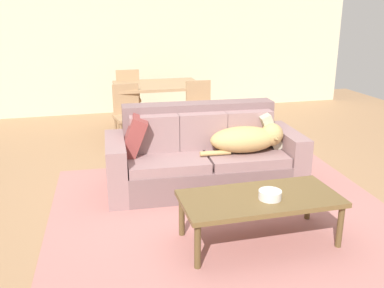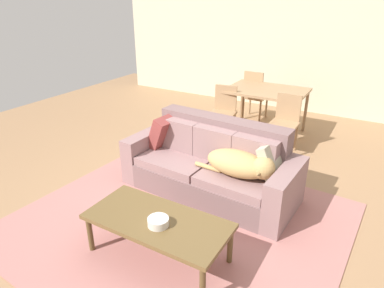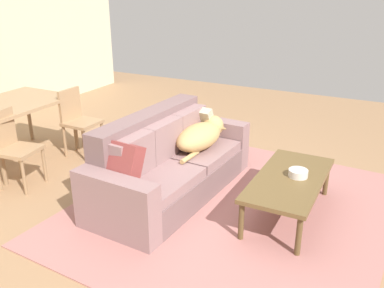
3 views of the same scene
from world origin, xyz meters
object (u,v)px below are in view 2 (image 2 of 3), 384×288
couch (212,166)px  throw_pillow_by_right_arm (274,161)px  coffee_table (158,223)px  bowl_on_coffee_table (158,222)px  throw_pillow_by_left_arm (165,132)px  dining_table (266,93)px  dining_chair_near_right (285,120)px  dog_on_left_cushion (241,164)px  dining_chair_far_left (255,94)px  dining_chair_near_left (223,110)px

couch → throw_pillow_by_right_arm: 0.78m
coffee_table → bowl_on_coffee_table: bowl_on_coffee_table is taller
throw_pillow_by_left_arm → dining_table: (0.63, 2.06, 0.10)m
couch → bowl_on_coffee_table: size_ratio=11.41×
throw_pillow_by_right_arm → dining_chair_near_right: bearing=101.6°
dog_on_left_cushion → dining_chair_far_left: (-0.93, 2.88, -0.05)m
throw_pillow_by_left_arm → coffee_table: throw_pillow_by_left_arm is taller
dining_chair_near_left → dining_chair_far_left: 1.11m
bowl_on_coffee_table → dining_chair_far_left: 4.08m
dining_chair_near_right → coffee_table: bearing=-95.5°
dining_chair_near_left → dining_table: bearing=38.7°
dog_on_left_cushion → dining_chair_far_left: bearing=111.2°
throw_pillow_by_left_arm → couch: bearing=-6.6°
dining_chair_near_left → dining_chair_far_left: bearing=75.8°
dining_chair_far_left → dining_chair_near_left: bearing=84.8°
couch → dining_chair_far_left: dining_chair_far_left is taller
dining_chair_near_right → dining_table: bearing=132.1°
throw_pillow_by_right_arm → dining_chair_far_left: size_ratio=0.43×
dining_table → dining_chair_far_left: (-0.40, 0.55, -0.19)m
dining_table → dining_chair_far_left: 0.71m
couch → throw_pillow_by_left_arm: bearing=176.7°
dining_table → dining_chair_near_left: size_ratio=1.48×
dog_on_left_cushion → bowl_on_coffee_table: bearing=-99.8°
throw_pillow_by_right_arm → dining_chair_near_right: (-0.32, 1.58, -0.10)m
dog_on_left_cushion → throw_pillow_by_left_arm: throw_pillow_by_left_arm is taller
throw_pillow_by_left_arm → throw_pillow_by_right_arm: (1.46, -0.08, -0.01)m
throw_pillow_by_right_arm → bowl_on_coffee_table: throw_pillow_by_right_arm is taller
dining_chair_near_left → dog_on_left_cushion: bearing=-67.4°
couch → dining_chair_near_right: (0.41, 1.58, 0.16)m
dog_on_left_cushion → throw_pillow_by_right_arm: size_ratio=2.28×
throw_pillow_by_left_arm → dining_chair_near_right: bearing=52.8°
throw_pillow_by_left_arm → throw_pillow_by_right_arm: throw_pillow_by_left_arm is taller
throw_pillow_by_right_arm → coffee_table: (-0.62, -1.27, -0.22)m
couch → throw_pillow_by_left_arm: (-0.73, 0.08, 0.27)m
dining_chair_near_right → dining_chair_far_left: bearing=129.4°
couch → bowl_on_coffee_table: 1.35m
coffee_table → dining_chair_far_left: dining_chair_far_left is taller
throw_pillow_by_left_arm → dining_chair_near_right: dining_chair_near_right is taller
dog_on_left_cushion → couch: bearing=161.2°
dining_table → throw_pillow_by_left_arm: bearing=-107.0°
coffee_table → dining_chair_near_left: (-0.73, 2.86, 0.11)m
couch → dining_chair_near_left: couch is taller
throw_pillow_by_right_arm → dining_chair_far_left: dining_chair_far_left is taller
dog_on_left_cushion → throw_pillow_by_right_arm: bearing=34.4°
dining_chair_far_left → dog_on_left_cushion: bearing=108.9°
throw_pillow_by_right_arm → dining_table: 2.30m
throw_pillow_by_right_arm → dining_chair_near_left: 2.09m
dog_on_left_cushion → bowl_on_coffee_table: dog_on_left_cushion is taller
couch → dining_chair_near_right: bearing=78.8°
couch → dog_on_left_cushion: bearing=-18.8°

